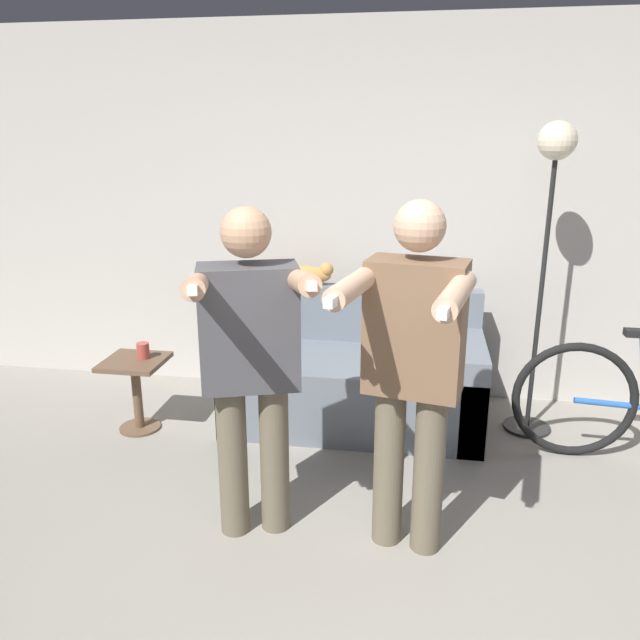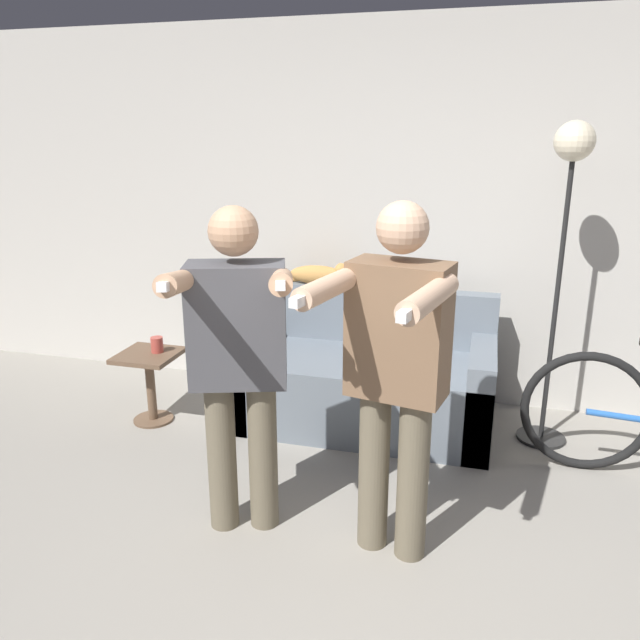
{
  "view_description": "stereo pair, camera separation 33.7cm",
  "coord_description": "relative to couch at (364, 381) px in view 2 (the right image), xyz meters",
  "views": [
    {
      "loc": [
        0.11,
        -1.78,
        1.88
      ],
      "look_at": [
        -0.41,
        1.41,
        0.9
      ],
      "focal_mm": 35.0,
      "sensor_mm": 36.0,
      "label": 1
    },
    {
      "loc": [
        0.44,
        -1.7,
        1.88
      ],
      "look_at": [
        -0.41,
        1.41,
        0.9
      ],
      "focal_mm": 35.0,
      "sensor_mm": 36.0,
      "label": 2
    }
  ],
  "objects": [
    {
      "name": "side_table",
      "position": [
        -1.37,
        -0.37,
        0.05
      ],
      "size": [
        0.38,
        0.38,
        0.48
      ],
      "color": "brown",
      "rests_on": "ground_plane"
    },
    {
      "name": "wall_back",
      "position": [
        0.28,
        0.56,
        1.01
      ],
      "size": [
        10.0,
        0.05,
        2.6
      ],
      "color": "beige",
      "rests_on": "ground_plane"
    },
    {
      "name": "couch",
      "position": [
        0.0,
        0.0,
        0.0
      ],
      "size": [
        1.65,
        0.82,
        0.85
      ],
      "color": "slate",
      "rests_on": "ground_plane"
    },
    {
      "name": "floor_lamp",
      "position": [
        1.14,
        0.04,
        1.2
      ],
      "size": [
        0.3,
        0.3,
        1.94
      ],
      "color": "black",
      "rests_on": "ground_plane"
    },
    {
      "name": "person_right",
      "position": [
        0.38,
        -1.3,
        0.64
      ],
      "size": [
        0.57,
        0.74,
        1.62
      ],
      "rotation": [
        0.0,
        0.0,
        -0.19
      ],
      "color": "#6B604C",
      "rests_on": "ground_plane"
    },
    {
      "name": "cup",
      "position": [
        -1.32,
        -0.33,
        0.24
      ],
      "size": [
        0.08,
        0.08,
        0.1
      ],
      "color": "#B7473D",
      "rests_on": "side_table"
    },
    {
      "name": "person_left",
      "position": [
        -0.34,
        -1.3,
        0.62
      ],
      "size": [
        0.64,
        0.77,
        1.58
      ],
      "rotation": [
        0.0,
        0.0,
        0.31
      ],
      "color": "#6B604C",
      "rests_on": "ground_plane"
    },
    {
      "name": "cat",
      "position": [
        -0.4,
        0.31,
        0.63
      ],
      "size": [
        0.53,
        0.13,
        0.16
      ],
      "color": "tan",
      "rests_on": "couch"
    }
  ]
}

